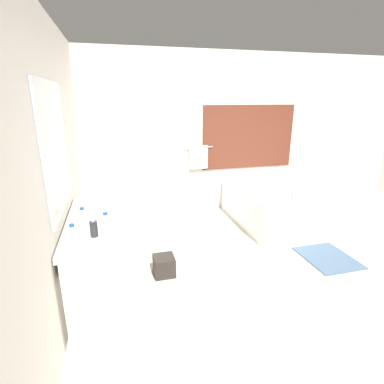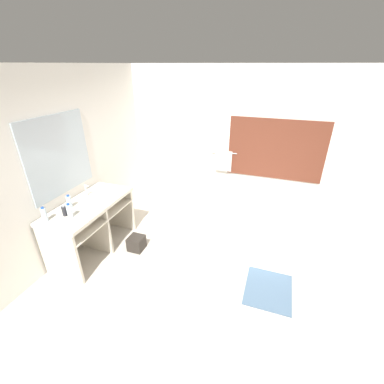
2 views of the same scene
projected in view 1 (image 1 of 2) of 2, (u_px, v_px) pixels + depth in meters
The scene contains 12 objects.
ground_plane at pixel (273, 272), 3.53m from camera, with size 16.00×16.00×0.00m, color beige.
wall_back_with_blinds at pixel (215, 135), 5.18m from camera, with size 7.40×0.13×2.70m.
wall_left_with_mirror at pixel (52, 171), 2.58m from camera, with size 0.08×7.40×2.70m.
vanity_counter at pixel (106, 239), 2.96m from camera, with size 0.67×1.39×0.85m.
sink_faucet at pixel (84, 205), 2.99m from camera, with size 0.09×0.04×0.18m.
bathtub at pixel (267, 203), 4.86m from camera, with size 0.95×1.62×0.71m.
water_bottle_1 at pixel (73, 238), 2.27m from camera, with size 0.07×0.07×0.21m.
water_bottle_2 at pixel (83, 218), 2.65m from camera, with size 0.07×0.07×0.19m.
water_bottle_3 at pixel (106, 225), 2.49m from camera, with size 0.07×0.07×0.21m.
soap_dispenser at pixel (94, 228), 2.49m from camera, with size 0.06×0.06×0.17m.
waste_bin at pixel (164, 266), 3.44m from camera, with size 0.24×0.24×0.23m.
bath_mat at pixel (327, 258), 3.82m from camera, with size 0.59×0.70×0.02m.
Camera 1 is at (-1.70, -2.74, 1.95)m, focal length 28.00 mm.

